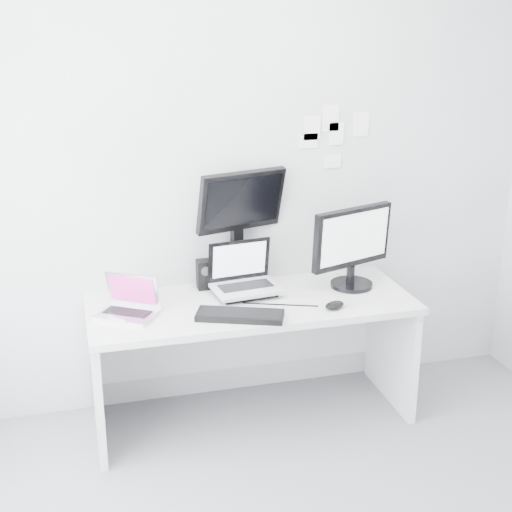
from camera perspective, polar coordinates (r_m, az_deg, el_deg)
back_wall at (r=4.13m, az=-1.60°, el=6.19°), size 3.60×0.00×3.60m
desk at (r=4.14m, az=-0.34°, el=-8.28°), size 1.80×0.70×0.73m
macbook at (r=3.81m, az=-10.35°, el=-3.17°), size 0.38×0.35×0.23m
speaker at (r=4.15m, az=-4.12°, el=-1.46°), size 0.11×0.11×0.17m
dell_laptop at (r=4.02m, az=-0.76°, el=-1.10°), size 0.40×0.33×0.31m
rear_monitor at (r=4.12m, az=-1.32°, el=2.34°), size 0.55×0.32×0.71m
samsung_monitor at (r=4.15m, az=7.72°, el=0.75°), size 0.59×0.41×0.49m
keyboard at (r=3.77m, az=-1.28°, el=-4.73°), size 0.48×0.32×0.03m
mouse at (r=3.91m, az=6.25°, el=-3.90°), size 0.14×0.12×0.04m
wall_note_0 at (r=4.20m, az=4.46°, el=10.10°), size 0.10×0.00×0.14m
wall_note_1 at (r=4.25m, az=6.38°, el=9.61°), size 0.09×0.00×0.13m
wall_note_2 at (r=4.30m, az=8.30°, el=10.31°), size 0.10×0.00×0.14m
wall_note_3 at (r=4.27m, az=6.05°, el=7.49°), size 0.11×0.00×0.08m
wall_note_4 at (r=4.23m, az=5.96°, el=10.83°), size 0.10×0.00×0.15m
wall_note_5 at (r=4.20m, az=4.17°, el=9.10°), size 0.12×0.00×0.09m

